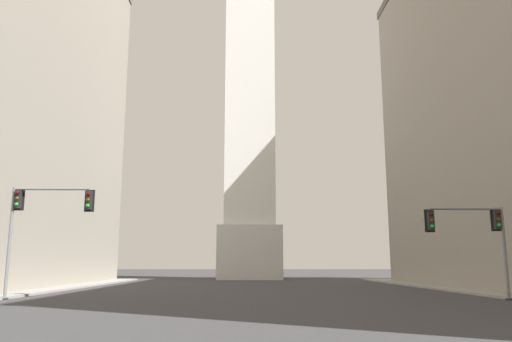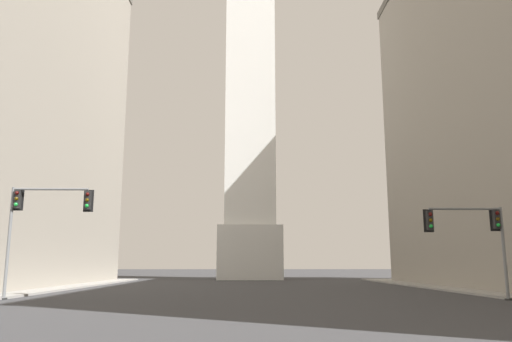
% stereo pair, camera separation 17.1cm
% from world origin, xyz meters
% --- Properties ---
extents(obelisk, '(8.47, 8.47, 63.69)m').
position_xyz_m(obelisk, '(0.00, 64.98, 30.20)').
color(obelisk, silver).
rests_on(obelisk, ground_plane).
extents(traffic_light_mid_left, '(4.90, 0.51, 6.47)m').
position_xyz_m(traffic_light_mid_left, '(-12.77, 26.48, 4.92)').
color(traffic_light_mid_left, slate).
rests_on(traffic_light_mid_left, ground_plane).
extents(traffic_light_mid_right, '(4.63, 0.50, 5.22)m').
position_xyz_m(traffic_light_mid_right, '(12.59, 25.32, 3.96)').
color(traffic_light_mid_right, slate).
rests_on(traffic_light_mid_right, ground_plane).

